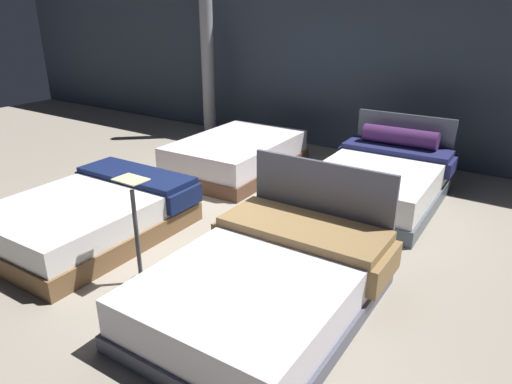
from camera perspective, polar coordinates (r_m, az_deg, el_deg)
name	(u,v)px	position (r m, az deg, el deg)	size (l,w,h in m)	color
ground_plane	(235,226)	(5.56, -2.55, -4.15)	(18.00, 18.00, 0.02)	gray
showroom_back_wall	(364,49)	(8.22, 13.03, 16.60)	(18.00, 0.06, 3.50)	#333D4C
bed_0	(91,216)	(5.53, -19.51, -2.73)	(1.62, 2.13, 0.55)	brown
bed_1	(267,283)	(4.01, 1.39, -11.01)	(1.68, 2.20, 1.05)	#4A4D5E
bed_2	(236,156)	(7.27, -2.41, 4.47)	(1.54, 2.20, 0.53)	brown
bed_3	(381,180)	(6.35, 14.97, 1.41)	(1.59, 2.15, 0.99)	#4B565D
price_sign	(138,245)	(4.41, -14.25, -6.24)	(0.28, 0.24, 1.04)	#3F3F44
support_pillar	(207,44)	(9.19, -6.00, 17.52)	(0.24, 0.24, 3.50)	#99999E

